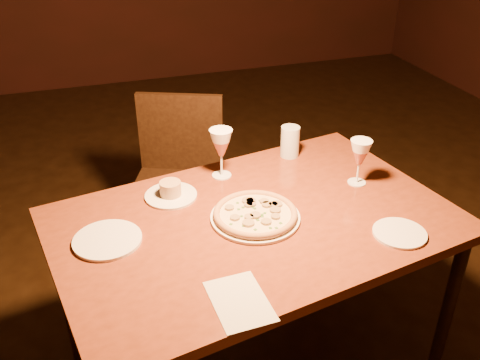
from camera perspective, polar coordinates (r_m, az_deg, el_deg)
name	(u,v)px	position (r m, az deg, el deg)	size (l,w,h in m)	color
floor	(233,338)	(2.46, -0.79, -16.46)	(7.00, 7.00, 0.00)	black
dining_table	(255,234)	(1.90, 1.61, -5.77)	(1.50, 1.10, 0.73)	brown
chair_far	(178,177)	(2.63, -6.63, 0.37)	(0.55, 0.55, 0.87)	black
pizza_plate	(255,214)	(1.86, 1.64, -3.70)	(0.31, 0.31, 0.03)	white
ramekin_saucer	(171,192)	(2.00, -7.41, -1.28)	(0.19, 0.19, 0.06)	white
wine_glass_far	(221,153)	(2.08, -2.01, 2.86)	(0.09, 0.09, 0.20)	#B45D4B
wine_glass_right	(359,162)	(2.08, 12.59, 1.88)	(0.08, 0.08, 0.18)	#B45D4B
water_tumbler	(290,142)	(2.26, 5.35, 4.11)	(0.08, 0.08, 0.13)	silver
side_plate_left	(107,240)	(1.81, -13.96, -6.22)	(0.22, 0.22, 0.01)	white
side_plate_near	(400,233)	(1.87, 16.66, -5.46)	(0.18, 0.18, 0.01)	white
menu_card	(240,301)	(1.54, -0.04, -12.79)	(0.15, 0.22, 0.00)	beige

